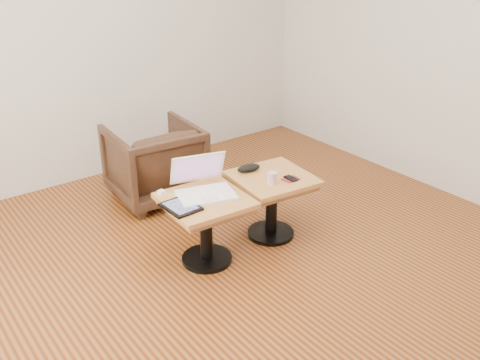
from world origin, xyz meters
TOP-DOWN VIEW (x-y plane):
  - room_shell at (0.00, 0.00)m, footprint 4.52×4.52m
  - side_table_left at (-0.01, 0.44)m, footprint 0.56×0.56m
  - side_table_right at (0.56, 0.44)m, footprint 0.58×0.58m
  - laptop at (0.03, 0.51)m, footprint 0.45×0.45m
  - tablet at (-0.21, 0.42)m, footprint 0.20×0.25m
  - charging_adapter at (-0.21, 0.67)m, footprint 0.05×0.05m
  - glasses_case at (0.48, 0.60)m, footprint 0.19×0.11m
  - striped_cup at (0.48, 0.34)m, footprint 0.08×0.08m
  - earbuds_tangle at (0.62, 0.49)m, footprint 0.07×0.05m
  - phone_on_sleeve at (0.63, 0.32)m, footprint 0.12×0.10m
  - armchair at (0.19, 1.51)m, footprint 0.74×0.76m

SIDE VIEW (x-z plane):
  - armchair at x=0.19m, z-range 0.00..0.64m
  - side_table_left at x=-0.01m, z-range 0.12..0.60m
  - side_table_right at x=0.56m, z-range 0.12..0.60m
  - phone_on_sleeve at x=0.63m, z-range 0.48..0.49m
  - earbuds_tangle at x=0.62m, z-range 0.48..0.50m
  - tablet at x=-0.21m, z-range 0.48..0.50m
  - charging_adapter at x=-0.21m, z-range 0.48..0.51m
  - glasses_case at x=0.48m, z-range 0.48..0.54m
  - striped_cup at x=0.48m, z-range 0.48..0.57m
  - laptop at x=0.03m, z-range 0.41..0.65m
  - room_shell at x=0.00m, z-range 0.00..2.71m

